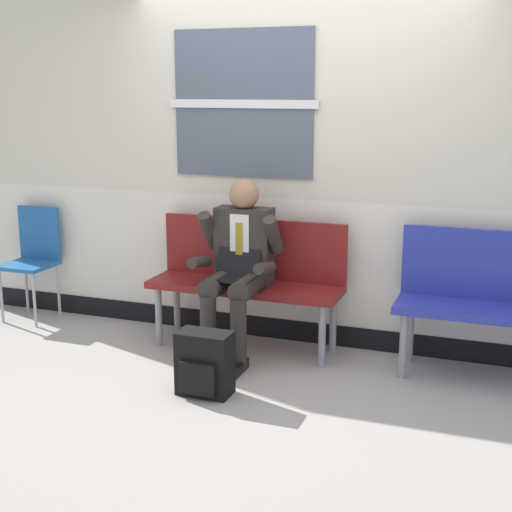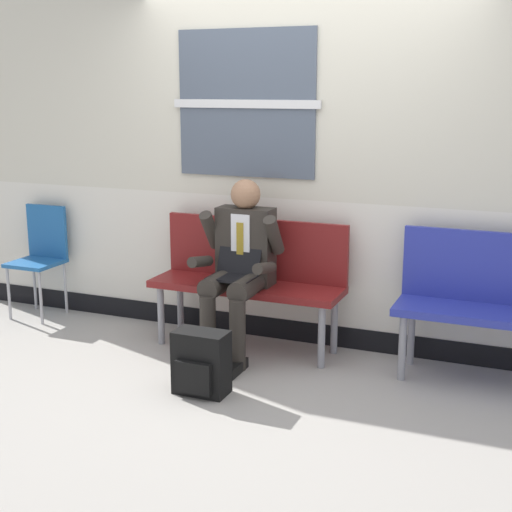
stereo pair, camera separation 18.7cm
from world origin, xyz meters
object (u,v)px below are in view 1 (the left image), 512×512
person_seated (238,264)px  folding_chair (34,252)px  backpack (204,364)px  bench_empty (497,295)px  bench_with_person (248,273)px

person_seated → folding_chair: 1.91m
backpack → folding_chair: folding_chair is taller
bench_empty → folding_chair: (-3.61, 0.04, -0.01)m
folding_chair → bench_empty: bearing=-0.7°
person_seated → folding_chair: (-1.89, 0.25, -0.12)m
bench_empty → folding_chair: bearing=179.3°
bench_empty → person_seated: size_ratio=1.02×
backpack → folding_chair: bearing=153.8°
person_seated → backpack: size_ratio=3.09×
bench_with_person → folding_chair: size_ratio=1.54×
bench_with_person → person_seated: size_ratio=1.13×
bench_empty → backpack: (-1.66, -0.92, -0.36)m
bench_with_person → bench_empty: (1.72, 0.00, 0.01)m
person_seated → folding_chair: bearing=172.6°
bench_with_person → backpack: 0.98m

